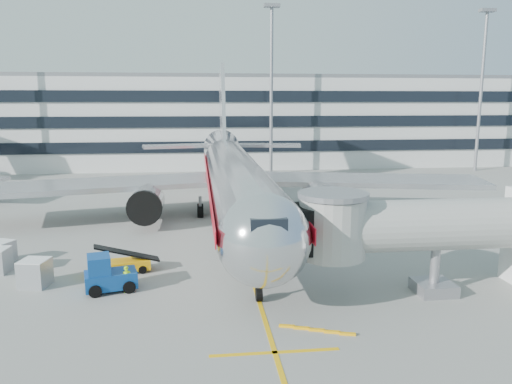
{
  "coord_description": "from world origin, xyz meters",
  "views": [
    {
      "loc": [
        -3.28,
        -34.79,
        11.3
      ],
      "look_at": [
        1.32,
        4.81,
        4.0
      ],
      "focal_mm": 35.0,
      "sensor_mm": 36.0,
      "label": 1
    }
  ],
  "objects": [
    {
      "name": "jet_bridge",
      "position": [
        12.18,
        -8.0,
        3.87
      ],
      "size": [
        17.8,
        4.5,
        7.0
      ],
      "color": "silver",
      "rests_on": "ground"
    },
    {
      "name": "light_mast_centre",
      "position": [
        8.0,
        42.0,
        14.88
      ],
      "size": [
        2.4,
        1.2,
        25.45
      ],
      "color": "gray",
      "rests_on": "ground"
    },
    {
      "name": "light_mast_east",
      "position": [
        42.0,
        42.0,
        14.88
      ],
      "size": [
        2.4,
        1.2,
        25.45
      ],
      "color": "gray",
      "rests_on": "ground"
    },
    {
      "name": "belt_loader",
      "position": [
        -8.68,
        -2.19,
        0.57
      ],
      "size": [
        4.32,
        2.26,
        2.01
      ],
      "color": "#FFAE0A",
      "rests_on": "ground"
    },
    {
      "name": "ramp_worker",
      "position": [
        -7.68,
        -5.75,
        0.81
      ],
      "size": [
        0.69,
        0.56,
        1.63
      ],
      "primitive_type": "imported",
      "rotation": [
        0.0,
        0.0,
        0.33
      ],
      "color": "#B2FF1A",
      "rests_on": "ground"
    },
    {
      "name": "baggage_tug",
      "position": [
        -8.88,
        -5.4,
        0.98
      ],
      "size": [
        3.32,
        2.51,
        2.25
      ],
      "color": "navy",
      "rests_on": "ground"
    },
    {
      "name": "cargo_container_front",
      "position": [
        -13.45,
        -4.08,
        0.85
      ],
      "size": [
        1.88,
        1.88,
        1.7
      ],
      "color": "#ACAEB3",
      "rests_on": "ground"
    },
    {
      "name": "terminal",
      "position": [
        0.0,
        57.95,
        7.8
      ],
      "size": [
        150.0,
        24.25,
        15.6
      ],
      "color": "silver",
      "rests_on": "ground"
    },
    {
      "name": "cargo_container_right",
      "position": [
        -17.29,
        1.06,
        0.77
      ],
      "size": [
        1.89,
        1.89,
        1.53
      ],
      "color": "#ACAEB3",
      "rests_on": "ground"
    },
    {
      "name": "lead_in_line",
      "position": [
        0.0,
        10.0,
        0.01
      ],
      "size": [
        0.25,
        70.0,
        0.01
      ],
      "primitive_type": "cube",
      "color": "#E7A80C",
      "rests_on": "ground"
    },
    {
      "name": "ground",
      "position": [
        0.0,
        0.0,
        0.0
      ],
      "size": [
        180.0,
        180.0,
        0.0
      ],
      "primitive_type": "plane",
      "color": "gray",
      "rests_on": "ground"
    },
    {
      "name": "main_jet",
      "position": [
        0.0,
        11.72,
        4.23
      ],
      "size": [
        50.95,
        48.7,
        16.06
      ],
      "color": "silver",
      "rests_on": "ground"
    },
    {
      "name": "stop_bar",
      "position": [
        0.0,
        -14.0,
        0.01
      ],
      "size": [
        6.0,
        0.25,
        0.01
      ],
      "primitive_type": "cube",
      "color": "#E7A80C",
      "rests_on": "ground"
    }
  ]
}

